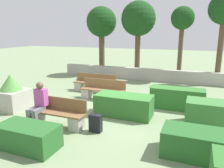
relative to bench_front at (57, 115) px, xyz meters
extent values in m
plane|color=gray|center=(1.31, 1.84, -0.34)|extent=(60.00, 60.00, 0.00)
cube|color=#ADA89E|center=(1.31, 7.55, 0.02)|extent=(11.47, 0.30, 0.71)
cube|color=brown|center=(0.00, -0.04, 0.11)|extent=(1.89, 0.44, 0.05)
cube|color=brown|center=(0.00, 0.20, 0.33)|extent=(1.89, 0.04, 0.40)
cube|color=#ADA89E|center=(-0.72, -0.04, -0.13)|extent=(0.36, 0.40, 0.42)
cube|color=#ADA89E|center=(0.72, -0.04, -0.13)|extent=(0.36, 0.40, 0.42)
cube|color=brown|center=(-0.67, 3.96, 0.11)|extent=(2.11, 0.44, 0.05)
cube|color=brown|center=(-0.67, 4.21, 0.33)|extent=(2.11, 0.04, 0.40)
cube|color=#ADA89E|center=(-1.49, 3.96, -0.13)|extent=(0.36, 0.40, 0.42)
cube|color=#ADA89E|center=(0.16, 3.96, -0.13)|extent=(0.36, 0.40, 0.42)
cube|color=brown|center=(0.23, 2.95, 0.11)|extent=(1.96, 0.44, 0.05)
cube|color=brown|center=(0.23, 3.19, 0.33)|extent=(1.96, 0.04, 0.40)
cube|color=#ADA89E|center=(-0.52, 2.95, -0.13)|extent=(0.36, 0.40, 0.42)
cube|color=#ADA89E|center=(0.98, 2.95, -0.13)|extent=(0.36, 0.40, 0.42)
cube|color=slate|center=(-0.65, -0.25, 0.20)|extent=(0.14, 0.46, 0.13)
cube|color=slate|center=(-0.45, -0.25, 0.20)|extent=(0.14, 0.46, 0.13)
cube|color=slate|center=(-0.67, -0.48, -0.04)|extent=(0.11, 0.11, 0.60)
cube|color=slate|center=(-0.43, -0.48, -0.04)|extent=(0.11, 0.11, 0.60)
cube|color=#B74C9E|center=(-0.55, -0.01, 0.53)|extent=(0.38, 0.22, 0.54)
sphere|color=brown|center=(-0.55, -0.03, 0.91)|extent=(0.23, 0.23, 0.23)
cube|color=#286028|center=(0.12, -1.40, -0.04)|extent=(1.56, 0.80, 0.61)
cube|color=#33702D|center=(1.66, 1.59, 0.03)|extent=(1.96, 0.89, 0.74)
cube|color=#3D7A38|center=(4.29, 1.69, 0.06)|extent=(1.17, 0.85, 0.80)
cube|color=#33702D|center=(3.32, 2.99, 0.06)|extent=(1.98, 0.67, 0.80)
cube|color=#286028|center=(4.03, -0.25, -0.02)|extent=(1.49, 0.86, 0.64)
cube|color=#ADA89E|center=(-2.47, 0.66, 0.03)|extent=(1.04, 1.04, 0.75)
cone|color=#569347|center=(-2.47, 0.66, 0.71)|extent=(0.87, 0.87, 0.60)
cube|color=black|center=(1.30, 0.05, -0.07)|extent=(0.36, 0.20, 0.53)
cylinder|color=#333338|center=(1.30, 0.05, 0.29)|extent=(0.02, 0.02, 0.20)
cylinder|color=brown|center=(-2.28, 8.49, 1.15)|extent=(0.38, 0.38, 2.97)
sphere|color=#194219|center=(-2.28, 8.49, 3.18)|extent=(2.00, 2.00, 2.00)
cylinder|color=brown|center=(0.28, 8.37, 1.20)|extent=(0.33, 0.33, 3.08)
sphere|color=#194219|center=(0.28, 8.37, 3.33)|extent=(2.14, 2.14, 2.14)
cylinder|color=brown|center=(2.90, 8.33, 1.30)|extent=(0.26, 0.26, 3.28)
sphere|color=#194219|center=(2.90, 8.33, 3.30)|extent=(1.33, 1.33, 1.33)
cylinder|color=brown|center=(4.99, 7.87, 1.46)|extent=(0.29, 0.29, 3.59)
camera|label=1|loc=(3.94, -5.29, 2.53)|focal=35.00mm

